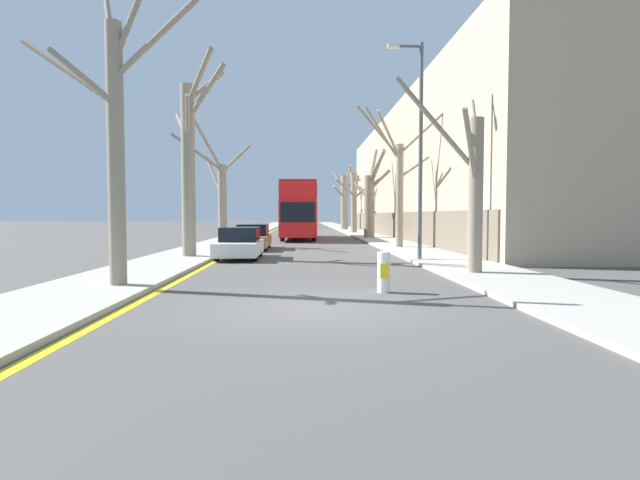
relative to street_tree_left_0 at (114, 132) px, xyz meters
The scene contains 18 objects.
ground_plane 6.83m from the street_tree_left_0, 29.02° to the right, with size 300.00×300.00×0.00m, color #4C4947.
sidewalk_left 47.44m from the street_tree_left_0, 90.61° to the left, with size 2.94×120.00×0.12m, color #A39E93.
sidewalk_right 48.54m from the street_tree_left_0, 77.69° to the left, with size 2.94×120.00×0.12m, color #A39E93.
building_facade_right 33.18m from the street_tree_left_0, 59.61° to the left, with size 10.08×47.81×10.27m.
kerb_line_stripe 47.45m from the street_tree_left_0, 88.61° to the left, with size 0.24×120.00×0.01m, color yellow.
street_tree_left_0 is the anchor object (origin of this frame).
street_tree_left_1 8.59m from the street_tree_left_0, 90.38° to the left, with size 2.76×3.82×8.16m.
street_tree_left_2 16.51m from the street_tree_left_0, 90.35° to the left, with size 4.46×3.77×7.20m.
street_tree_right_0 10.09m from the street_tree_left_0, 13.42° to the left, with size 3.05×3.67×6.09m.
street_tree_right_1 17.37m from the street_tree_left_0, 55.45° to the left, with size 4.33×2.72×7.77m.
street_tree_right_2 27.78m from the street_tree_left_0, 69.02° to the left, with size 2.85×3.75×7.09m.
street_tree_right_3 38.50m from the street_tree_left_0, 75.18° to the left, with size 4.18×3.93×6.72m.
street_tree_right_4 48.98m from the street_tree_left_0, 78.44° to the left, with size 3.84×2.95×7.45m.
double_decker_bus 26.32m from the street_tree_left_0, 80.44° to the left, with size 2.57×11.43×4.21m.
parked_car_0 9.42m from the street_tree_left_0, 76.99° to the left, with size 1.74×3.95×1.33m.
parked_car_1 14.83m from the street_tree_left_0, 82.10° to the left, with size 1.74×4.52×1.35m.
lamp_post 11.55m from the street_tree_left_0, 37.07° to the left, with size 1.40×0.20×8.53m.
traffic_bollard 7.45m from the street_tree_left_0, ahead, with size 0.31×0.32×0.97m.
Camera 1 is at (-0.28, -9.85, 1.85)m, focal length 28.00 mm.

